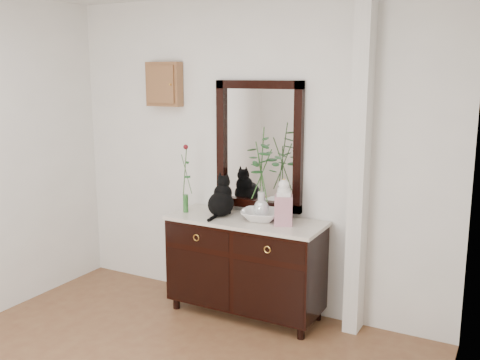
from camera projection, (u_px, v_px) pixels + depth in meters
The scene contains 10 objects.
wall_back at pixel (249, 155), 4.63m from camera, with size 3.60×0.04×2.70m, color silver.
pilaster at pixel (360, 166), 4.10m from camera, with size 0.12×0.20×2.70m, color silver.
sideboard at pixel (246, 262), 4.54m from camera, with size 1.33×0.52×0.82m.
wall_mirror at pixel (259, 146), 4.56m from camera, with size 0.80×0.06×1.10m.
key_cabinet at pixel (164, 84), 4.88m from camera, with size 0.35×0.10×0.40m, color brown.
cat at pixel (221, 196), 4.54m from camera, with size 0.24×0.30×0.35m, color black, non-canonical shape.
lotus_bowl at pixel (261, 215), 4.43m from camera, with size 0.33×0.33×0.08m, color silver.
vase_branches at pixel (262, 172), 4.36m from camera, with size 0.37×0.37×0.77m, color silver, non-canonical shape.
bud_vase_rose at pixel (185, 178), 4.63m from camera, with size 0.07×0.07×0.61m, color #2E692D, non-canonical shape.
ginger_jar at pixel (284, 201), 4.27m from camera, with size 0.14×0.14×0.38m, color white, non-canonical shape.
Camera 1 is at (2.09, -2.10, 2.04)m, focal length 40.00 mm.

